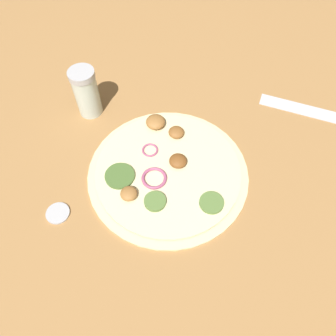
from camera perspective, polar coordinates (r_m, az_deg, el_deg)
ground_plane at (r=0.58m, az=0.00°, el=-0.98°), size 3.00×3.00×0.00m
pizza at (r=0.57m, az=-0.18°, el=-0.47°), size 0.28×0.28×0.03m
spice_jar at (r=0.65m, az=-14.03°, el=12.66°), size 0.05×0.05×0.10m
loose_cap at (r=0.56m, az=-18.68°, el=-7.40°), size 0.04×0.04×0.01m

